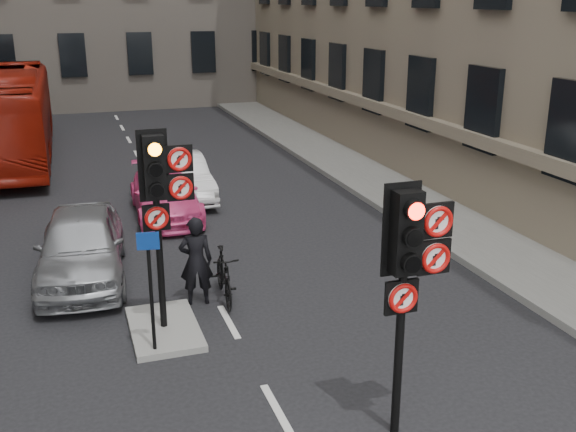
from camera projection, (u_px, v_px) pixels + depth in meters
pavement_right at (399, 189)px, 21.06m from camera, size 3.00×50.00×0.16m
centre_island at (164, 328)px, 12.21m from camera, size 1.20×2.00×0.12m
signal_near at (410, 259)px, 8.63m from camera, size 0.91×0.40×3.58m
signal_far at (161, 188)px, 11.42m from camera, size 0.91×0.40×3.58m
car_silver at (81, 245)px, 14.33m from camera, size 2.15×4.57×1.51m
car_white at (181, 177)px, 20.21m from camera, size 1.49×4.02×1.31m
car_pink at (165, 194)px, 18.60m from camera, size 1.82×4.24×1.22m
bus_red at (8, 115)px, 24.98m from camera, size 2.87×11.87×3.30m
motorcycle at (224, 275)px, 13.38m from camera, size 0.62×1.76×1.04m
motorcyclist at (196, 261)px, 13.10m from camera, size 0.70×0.50×1.79m
info_sign at (150, 275)px, 10.96m from camera, size 0.36×0.13×2.10m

